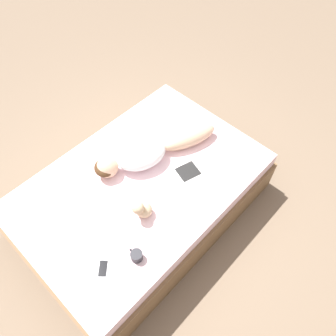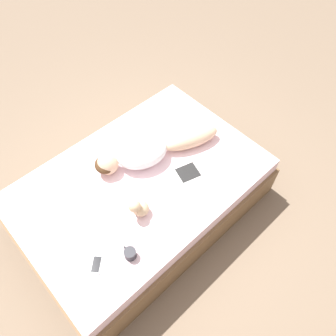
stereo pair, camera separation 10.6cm
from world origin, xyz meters
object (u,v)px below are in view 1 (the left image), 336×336
open_magazine (195,182)px  cell_phone (103,269)px  person (149,151)px  coffee_mug (136,256)px

open_magazine → cell_phone: size_ratio=3.63×
open_magazine → cell_phone: bearing=106.9°
person → open_magazine: bearing=-149.9°
coffee_mug → cell_phone: size_ratio=0.79×
coffee_mug → cell_phone: 0.27m
cell_phone → person: bearing=-106.0°
open_magazine → coffee_mug: (-0.13, 0.84, 0.04)m
person → cell_phone: person is taller
open_magazine → coffee_mug: 0.85m
person → coffee_mug: (-0.62, 0.75, -0.06)m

